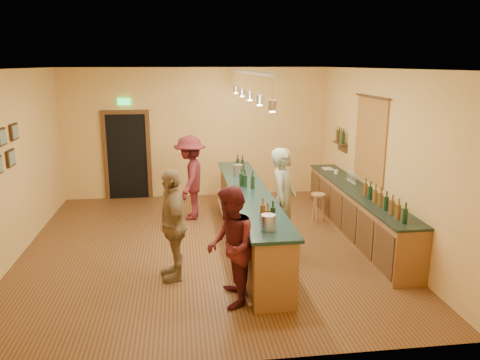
{
  "coord_description": "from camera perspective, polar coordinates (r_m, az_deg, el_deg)",
  "views": [
    {
      "loc": [
        -0.4,
        -8.1,
        3.29
      ],
      "look_at": [
        0.68,
        0.2,
        1.2
      ],
      "focal_mm": 35.0,
      "sensor_mm": 36.0,
      "label": 1
    }
  ],
  "objects": [
    {
      "name": "floor",
      "position": [
        8.75,
        -4.27,
        -8.07
      ],
      "size": [
        7.0,
        7.0,
        0.0
      ],
      "primitive_type": "plane",
      "color": "#4F2D16",
      "rests_on": "ground"
    },
    {
      "name": "tapestry",
      "position": [
        9.36,
        15.59,
        4.68
      ],
      "size": [
        0.03,
        1.4,
        1.6
      ],
      "primitive_type": "cube",
      "color": "#9A381E",
      "rests_on": "wall_right"
    },
    {
      "name": "customer_c",
      "position": [
        10.07,
        -6.08,
        0.28
      ],
      "size": [
        0.88,
        1.28,
        1.82
      ],
      "primitive_type": "imported",
      "rotation": [
        0.0,
        0.0,
        -1.76
      ],
      "color": "#59191E",
      "rests_on": "floor"
    },
    {
      "name": "wall_right",
      "position": [
        9.05,
        16.57,
        2.69
      ],
      "size": [
        0.02,
        7.0,
        3.2
      ],
      "primitive_type": "cube",
      "color": "gold",
      "rests_on": "floor"
    },
    {
      "name": "wall_back",
      "position": [
        11.73,
        -5.39,
        5.69
      ],
      "size": [
        6.5,
        0.02,
        3.2
      ],
      "primitive_type": "cube",
      "color": "gold",
      "rests_on": "floor"
    },
    {
      "name": "customer_b",
      "position": [
        7.3,
        -8.18,
        -5.41
      ],
      "size": [
        0.56,
        1.07,
        1.75
      ],
      "primitive_type": "imported",
      "rotation": [
        0.0,
        0.0,
        -1.44
      ],
      "color": "#997A51",
      "rests_on": "floor"
    },
    {
      "name": "wall_left",
      "position": [
        8.75,
        -26.24,
        1.45
      ],
      "size": [
        0.02,
        7.0,
        3.2
      ],
      "primitive_type": "cube",
      "color": "gold",
      "rests_on": "floor"
    },
    {
      "name": "customer_a",
      "position": [
        6.47,
        -1.18,
        -8.14
      ],
      "size": [
        0.68,
        0.85,
        1.69
      ],
      "primitive_type": "imported",
      "rotation": [
        0.0,
        0.0,
        -1.62
      ],
      "color": "#59191E",
      "rests_on": "floor"
    },
    {
      "name": "bartender",
      "position": [
        8.28,
        5.29,
        -2.51
      ],
      "size": [
        0.69,
        0.81,
        1.88
      ],
      "primitive_type": "imported",
      "rotation": [
        0.0,
        0.0,
        1.14
      ],
      "color": "gray",
      "rests_on": "floor"
    },
    {
      "name": "back_counter",
      "position": [
        9.37,
        14.09,
        -3.8
      ],
      "size": [
        0.6,
        4.55,
        1.27
      ],
      "color": "brown",
      "rests_on": "floor"
    },
    {
      "name": "wall_front",
      "position": [
        4.92,
        -2.27,
        -6.05
      ],
      "size": [
        6.5,
        0.02,
        3.2
      ],
      "primitive_type": "cube",
      "color": "gold",
      "rests_on": "floor"
    },
    {
      "name": "pendant_track",
      "position": [
        8.2,
        1.21,
        11.89
      ],
      "size": [
        0.11,
        4.6,
        0.5
      ],
      "color": "silver",
      "rests_on": "ceiling"
    },
    {
      "name": "tasting_bar",
      "position": [
        8.62,
        1.12,
        -4.1
      ],
      "size": [
        0.73,
        5.1,
        1.38
      ],
      "color": "brown",
      "rests_on": "floor"
    },
    {
      "name": "bottle_shelf",
      "position": [
        10.74,
        12.16,
        5.03
      ],
      "size": [
        0.17,
        0.55,
        0.54
      ],
      "color": "#4A2D16",
      "rests_on": "wall_right"
    },
    {
      "name": "bar_stool",
      "position": [
        9.98,
        9.5,
        -2.48
      ],
      "size": [
        0.31,
        0.31,
        0.63
      ],
      "rotation": [
        0.0,
        0.0,
        -0.04
      ],
      "color": "#A86E4B",
      "rests_on": "floor"
    },
    {
      "name": "doorway",
      "position": [
        11.85,
        -13.59,
        3.12
      ],
      "size": [
        1.15,
        0.09,
        2.48
      ],
      "color": "black",
      "rests_on": "wall_back"
    },
    {
      "name": "ceiling",
      "position": [
        8.11,
        -4.69,
        13.37
      ],
      "size": [
        6.5,
        7.0,
        0.02
      ],
      "primitive_type": "cube",
      "color": "silver",
      "rests_on": "wall_back"
    }
  ]
}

